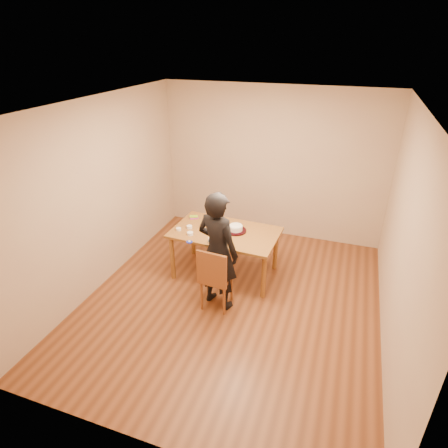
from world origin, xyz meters
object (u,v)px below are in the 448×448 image
(dining_table, at_px, (225,233))
(person, at_px, (218,251))
(dining_chair, at_px, (217,278))
(cake_plate, at_px, (236,231))
(cake, at_px, (236,228))

(dining_table, bearing_deg, person, -75.73)
(dining_chair, relative_size, cake_plate, 1.19)
(dining_chair, relative_size, cake, 1.83)
(cake_plate, xyz_separation_m, cake, (0.00, 0.00, 0.05))
(dining_table, xyz_separation_m, cake_plate, (0.15, 0.06, 0.03))
(dining_table, height_order, person, person)
(cake_plate, height_order, person, person)
(dining_chair, relative_size, person, 0.22)
(cake, bearing_deg, dining_chair, -90.01)
(dining_chair, xyz_separation_m, cake_plate, (0.00, 0.83, 0.31))
(cake, bearing_deg, cake_plate, 0.00)
(cake, height_order, person, person)
(person, bearing_deg, cake_plate, -73.31)
(dining_table, bearing_deg, dining_chair, -76.38)
(cake, bearing_deg, person, -90.01)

